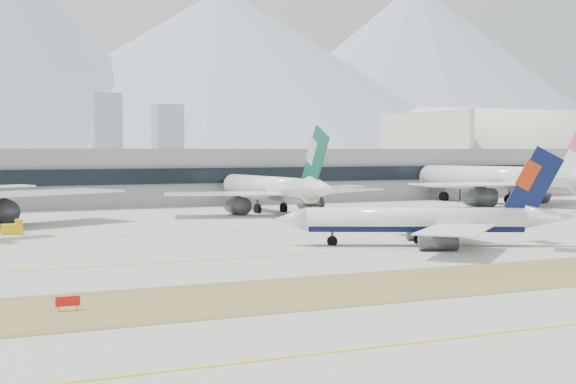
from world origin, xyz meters
name	(u,v)px	position (x,y,z in m)	size (l,w,h in m)	color
ground	(305,249)	(0.00, 0.00, 0.00)	(3000.00, 3000.00, 0.00)	#A8A79D
apron_markings	(574,321)	(0.00, -53.95, 0.02)	(360.00, 122.22, 0.06)	brown
taxiing_airliner	(426,221)	(19.02, -3.03, 3.72)	(43.09, 36.65, 15.44)	white
widebody_cathay	(273,190)	(22.53, 65.55, 5.35)	(56.30, 55.23, 20.12)	white
widebody_china_air	(504,180)	(90.29, 66.43, 6.47)	(66.35, 66.14, 24.34)	white
terminal	(129,176)	(0.00, 114.84, 7.50)	(280.00, 43.10, 15.00)	gray
hangar	(521,188)	(154.56, 135.00, 0.14)	(91.00, 60.00, 60.00)	silver
hold_sign_left	(68,301)	(-38.99, -32.00, 0.88)	(2.20, 0.15, 1.35)	red
gse_c	(311,214)	(23.01, 45.76, 1.05)	(3.55, 2.00, 2.60)	yellow
gse_b	(13,228)	(-37.31, 39.88, 1.05)	(3.55, 2.00, 2.60)	yellow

